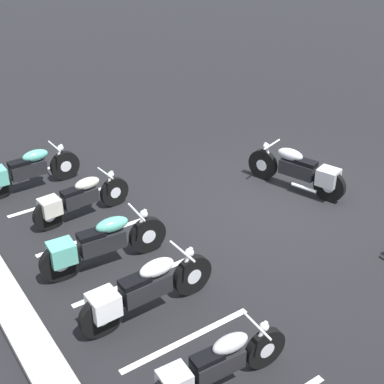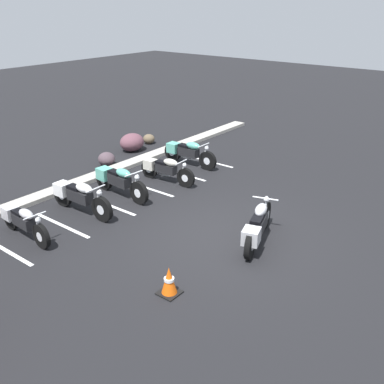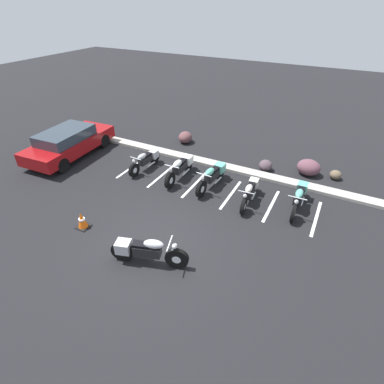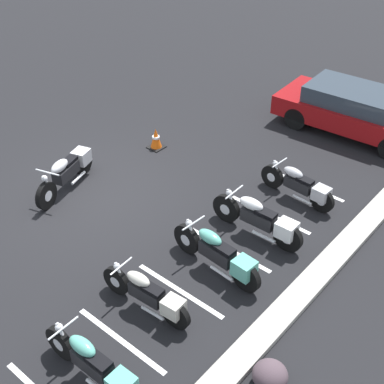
{
  "view_description": "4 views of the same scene",
  "coord_description": "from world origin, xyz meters",
  "px_view_note": "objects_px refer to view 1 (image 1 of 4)",
  "views": [
    {
      "loc": [
        -6.61,
        6.66,
        5.46
      ],
      "look_at": [
        0.59,
        1.72,
        0.53
      ],
      "focal_mm": 50.0,
      "sensor_mm": 36.0,
      "label": 1
    },
    {
      "loc": [
        -7.87,
        -5.12,
        5.2
      ],
      "look_at": [
        0.08,
        1.15,
        0.84
      ],
      "focal_mm": 42.0,
      "sensor_mm": 36.0,
      "label": 2
    },
    {
      "loc": [
        4.04,
        -5.33,
        6.32
      ],
      "look_at": [
        0.38,
        1.68,
        1.06
      ],
      "focal_mm": 28.0,
      "sensor_mm": 36.0,
      "label": 3
    },
    {
      "loc": [
        6.32,
        8.43,
        7.47
      ],
      "look_at": [
        -0.84,
        2.35,
        0.7
      ],
      "focal_mm": 50.0,
      "sensor_mm": 36.0,
      "label": 4
    }
  ],
  "objects_px": {
    "motorcycle_silver_featured": "(300,171)",
    "parked_bike_2": "(98,244)",
    "parked_bike_1": "(142,290)",
    "parked_bike_3": "(77,199)",
    "parked_bike_4": "(25,171)",
    "parked_bike_0": "(214,366)"
  },
  "relations": [
    {
      "from": "motorcycle_silver_featured",
      "to": "parked_bike_2",
      "type": "height_order",
      "value": "motorcycle_silver_featured"
    },
    {
      "from": "motorcycle_silver_featured",
      "to": "parked_bike_2",
      "type": "relative_size",
      "value": 0.97
    },
    {
      "from": "parked_bike_1",
      "to": "parked_bike_2",
      "type": "distance_m",
      "value": 1.41
    },
    {
      "from": "parked_bike_0",
      "to": "parked_bike_4",
      "type": "xyz_separation_m",
      "value": [
        6.33,
        0.13,
        0.03
      ]
    },
    {
      "from": "motorcycle_silver_featured",
      "to": "parked_bike_1",
      "type": "relative_size",
      "value": 0.97
    },
    {
      "from": "parked_bike_2",
      "to": "parked_bike_1",
      "type": "bearing_deg",
      "value": -85.87
    },
    {
      "from": "parked_bike_1",
      "to": "parked_bike_3",
      "type": "relative_size",
      "value": 1.12
    },
    {
      "from": "motorcycle_silver_featured",
      "to": "parked_bike_1",
      "type": "bearing_deg",
      "value": 90.21
    },
    {
      "from": "parked_bike_0",
      "to": "parked_bike_1",
      "type": "xyz_separation_m",
      "value": [
        1.68,
        0.04,
        0.05
      ]
    },
    {
      "from": "parked_bike_0",
      "to": "parked_bike_4",
      "type": "height_order",
      "value": "parked_bike_4"
    },
    {
      "from": "parked_bike_2",
      "to": "parked_bike_3",
      "type": "relative_size",
      "value": 1.11
    },
    {
      "from": "parked_bike_1",
      "to": "motorcycle_silver_featured",
      "type": "bearing_deg",
      "value": 16.16
    },
    {
      "from": "parked_bike_1",
      "to": "parked_bike_4",
      "type": "relative_size",
      "value": 1.04
    },
    {
      "from": "parked_bike_3",
      "to": "parked_bike_2",
      "type": "bearing_deg",
      "value": -105.82
    },
    {
      "from": "parked_bike_0",
      "to": "parked_bike_3",
      "type": "relative_size",
      "value": 1.0
    },
    {
      "from": "parked_bike_4",
      "to": "parked_bike_1",
      "type": "bearing_deg",
      "value": -89.96
    },
    {
      "from": "motorcycle_silver_featured",
      "to": "parked_bike_2",
      "type": "distance_m",
      "value": 4.56
    },
    {
      "from": "parked_bike_1",
      "to": "parked_bike_2",
      "type": "xyz_separation_m",
      "value": [
        1.41,
        0.01,
        -0.0
      ]
    },
    {
      "from": "parked_bike_4",
      "to": "parked_bike_2",
      "type": "bearing_deg",
      "value": -89.57
    },
    {
      "from": "parked_bike_1",
      "to": "parked_bike_3",
      "type": "xyz_separation_m",
      "value": [
        3.03,
        -0.33,
        -0.05
      ]
    },
    {
      "from": "motorcycle_silver_featured",
      "to": "parked_bike_3",
      "type": "bearing_deg",
      "value": 52.1
    },
    {
      "from": "motorcycle_silver_featured",
      "to": "parked_bike_3",
      "type": "xyz_separation_m",
      "value": [
        1.58,
        4.22,
        -0.05
      ]
    }
  ]
}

